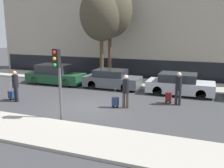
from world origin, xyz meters
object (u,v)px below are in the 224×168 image
at_px(trolley_right, 168,97).
at_px(parked_car_2, 180,85).
at_px(traffic_light, 58,70).
at_px(bare_tree_down_street, 101,15).
at_px(pedestrian_left, 15,84).
at_px(pedestrian_right, 179,86).
at_px(trolley_left, 11,94).
at_px(parked_car_1, 112,79).
at_px(parked_car_0, 55,75).
at_px(pedestrian_center, 126,89).
at_px(trolley_center, 115,102).
at_px(bare_tree_near_crossing, 110,10).

bearing_deg(trolley_right, parked_car_2, 81.52).
distance_m(traffic_light, bare_tree_down_street, 9.10).
relative_size(pedestrian_left, pedestrian_right, 0.98).
height_order(pedestrian_right, bare_tree_down_street, bare_tree_down_street).
bearing_deg(pedestrian_right, parked_car_2, 110.16).
distance_m(pedestrian_left, bare_tree_down_street, 8.21).
bearing_deg(trolley_left, parked_car_1, 48.61).
distance_m(parked_car_1, pedestrian_right, 5.51).
height_order(parked_car_0, parked_car_2, parked_car_0).
bearing_deg(trolley_right, bare_tree_down_street, 145.76).
relative_size(pedestrian_left, bare_tree_down_street, 0.25).
relative_size(trolley_left, pedestrian_center, 0.61).
xyz_separation_m(pedestrian_left, trolley_right, (8.21, 2.75, -0.65)).
xyz_separation_m(parked_car_1, traffic_light, (0.18, -7.05, 1.70)).
xyz_separation_m(trolley_center, trolley_right, (2.50, 1.83, 0.04)).
height_order(pedestrian_center, bare_tree_near_crossing, bare_tree_near_crossing).
bearing_deg(parked_car_1, parked_car_0, -177.71).
bearing_deg(pedestrian_center, trolley_center, -179.93).
xyz_separation_m(parked_car_0, parked_car_1, (4.59, 0.18, -0.06)).
bearing_deg(parked_car_1, pedestrian_right, -28.14).
bearing_deg(trolley_right, parked_car_1, 150.50).
bearing_deg(parked_car_0, trolley_left, -88.01).
xyz_separation_m(parked_car_1, trolley_center, (1.82, -4.27, -0.29)).
relative_size(parked_car_2, pedestrian_center, 2.34).
bearing_deg(traffic_light, parked_car_1, 91.49).
height_order(parked_car_1, trolley_right, parked_car_1).
height_order(parked_car_1, trolley_left, parked_car_1).
height_order(parked_car_1, pedestrian_left, pedestrian_left).
xyz_separation_m(traffic_light, bare_tree_near_crossing, (-1.21, 9.28, 3.20)).
bearing_deg(pedestrian_right, trolley_center, -135.18).
height_order(parked_car_0, parked_car_1, parked_car_0).
distance_m(pedestrian_left, bare_tree_near_crossing, 9.14).
height_order(parked_car_0, pedestrian_left, pedestrian_left).
xyz_separation_m(trolley_left, trolley_center, (6.24, 0.75, 0.01)).
bearing_deg(trolley_left, parked_car_2, 28.26).
relative_size(parked_car_0, parked_car_2, 1.06).
bearing_deg(parked_car_2, trolley_right, -98.48).
relative_size(parked_car_0, pedestrian_left, 2.46).
distance_m(pedestrian_left, traffic_light, 4.67).
distance_m(trolley_left, traffic_light, 5.42).
bearing_deg(parked_car_0, parked_car_1, 2.29).
xyz_separation_m(parked_car_1, trolley_right, (4.32, -2.44, -0.25)).
relative_size(trolley_right, traffic_light, 0.36).
relative_size(parked_car_2, bare_tree_down_street, 0.59).
distance_m(parked_car_2, pedestrian_left, 9.95).
xyz_separation_m(parked_car_1, pedestrian_center, (2.35, -4.14, 0.39)).
relative_size(pedestrian_left, trolley_left, 1.66).
xyz_separation_m(parked_car_1, pedestrian_left, (-3.90, -5.19, 0.40)).
relative_size(trolley_left, bare_tree_near_crossing, 0.14).
height_order(trolley_left, trolley_right, trolley_right).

